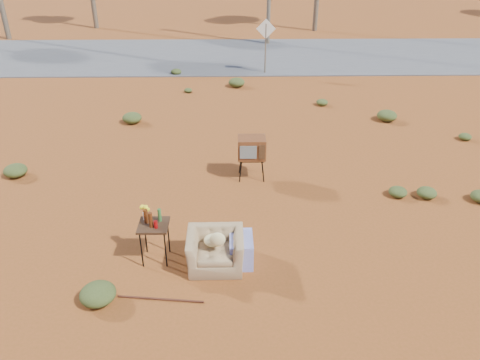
{
  "coord_description": "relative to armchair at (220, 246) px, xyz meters",
  "views": [
    {
      "loc": [
        0.12,
        -7.24,
        5.42
      ],
      "look_at": [
        0.27,
        1.23,
        0.8
      ],
      "focal_mm": 35.0,
      "sensor_mm": 36.0,
      "label": 1
    }
  ],
  "objects": [
    {
      "name": "scrub_patch",
      "position": [
        -0.71,
        4.9,
        -0.27
      ],
      "size": [
        17.49,
        8.07,
        0.33
      ],
      "color": "#3E4B21",
      "rests_on": "ground"
    },
    {
      "name": "highway",
      "position": [
        0.11,
        15.49,
        -0.39
      ],
      "size": [
        140.0,
        7.0,
        0.04
      ],
      "primitive_type": "cube",
      "color": "#565659",
      "rests_on": "ground"
    },
    {
      "name": "armchair",
      "position": [
        0.0,
        0.0,
        0.0
      ],
      "size": [
        1.18,
        0.75,
        0.87
      ],
      "rotation": [
        0.0,
        0.0,
        0.01
      ],
      "color": "#967752",
      "rests_on": "ground"
    },
    {
      "name": "side_table",
      "position": [
        -1.22,
        0.2,
        0.38
      ],
      "size": [
        0.54,
        0.54,
        1.07
      ],
      "rotation": [
        0.0,
        0.0,
        -0.01
      ],
      "color": "#362413",
      "rests_on": "ground"
    },
    {
      "name": "tv_unit",
      "position": [
        0.69,
        3.32,
        0.37
      ],
      "size": [
        0.66,
        0.53,
        1.05
      ],
      "rotation": [
        0.0,
        0.0,
        -0.01
      ],
      "color": "black",
      "rests_on": "ground"
    },
    {
      "name": "ground",
      "position": [
        0.11,
        0.49,
        -0.41
      ],
      "size": [
        140.0,
        140.0,
        0.0
      ],
      "primitive_type": "plane",
      "color": "brown",
      "rests_on": "ground"
    },
    {
      "name": "rusty_bar",
      "position": [
        -0.97,
        -0.92,
        -0.39
      ],
      "size": [
        1.44,
        0.2,
        0.04
      ],
      "primitive_type": "cylinder",
      "rotation": [
        0.0,
        1.57,
        -0.11
      ],
      "color": "#4B1E14",
      "rests_on": "ground"
    },
    {
      "name": "road_sign",
      "position": [
        1.61,
        12.49,
        1.09
      ],
      "size": [
        0.78,
        0.06,
        2.19
      ],
      "color": "brown",
      "rests_on": "ground"
    }
  ]
}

